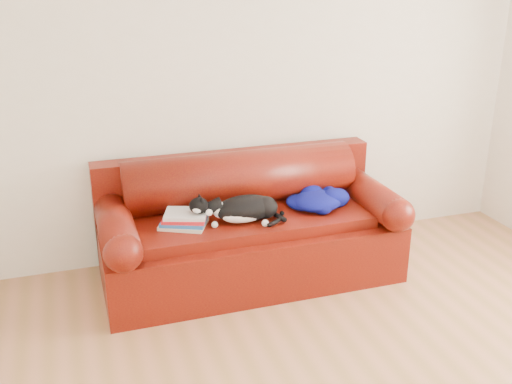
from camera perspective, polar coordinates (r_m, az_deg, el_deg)
room_shell at (r=2.72m, az=14.72°, el=9.88°), size 4.52×4.02×2.61m
sofa_base at (r=4.35m, az=-0.59°, el=-5.23°), size 2.10×0.90×0.50m
sofa_back at (r=4.44m, az=-1.55°, el=-0.39°), size 2.10×1.01×0.88m
book_stack at (r=4.06m, az=-6.81°, el=-2.58°), size 0.37×0.34×0.10m
cat at (r=4.09m, az=-1.06°, el=-1.66°), size 0.60×0.33×0.22m
blanket at (r=4.35m, az=5.93°, el=-0.71°), size 0.52×0.42×0.14m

